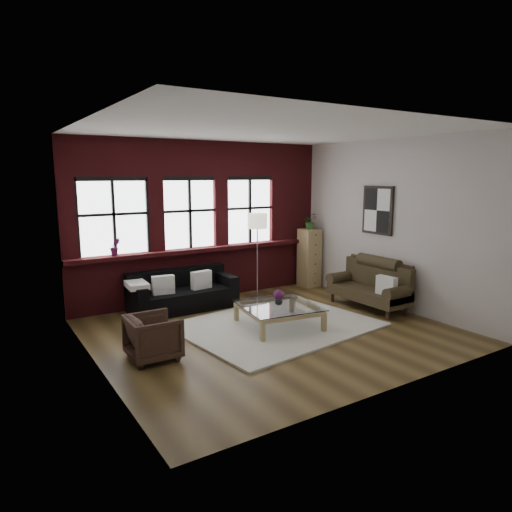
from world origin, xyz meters
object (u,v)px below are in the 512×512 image
dark_sofa (183,291)px  floor_lamp (257,252)px  vase (279,301)px  drawer_chest (309,258)px  armchair (153,337)px  coffee_table (279,316)px  vintage_settee (368,286)px

dark_sofa → floor_lamp: (1.66, -0.01, 0.59)m
vase → drawer_chest: (2.27, 2.00, 0.20)m
armchair → coffee_table: 2.24m
vase → floor_lamp: size_ratio=0.07×
armchair → vase: size_ratio=5.06×
vintage_settee → floor_lamp: 2.33m
floor_lamp → vase: bearing=-112.2°
armchair → dark_sofa: bearing=-32.2°
vintage_settee → floor_lamp: size_ratio=0.88×
dark_sofa → armchair: size_ratio=2.91×
armchair → vase: (2.23, 0.15, 0.15)m
dark_sofa → drawer_chest: 3.20m
drawer_chest → floor_lamp: 1.56m
armchair → drawer_chest: 5.00m
armchair → floor_lamp: 3.63m
vintage_settee → armchair: bearing=-178.0°
coffee_table → drawer_chest: 3.06m
armchair → floor_lamp: floor_lamp is taller
coffee_table → vase: vase is taller
coffee_table → floor_lamp: floor_lamp is taller
armchair → drawer_chest: bearing=-63.2°
vase → floor_lamp: floor_lamp is taller
drawer_chest → coffee_table: bearing=-138.5°
drawer_chest → vase: bearing=-138.5°
vintage_settee → drawer_chest: (0.17, 2.00, 0.21)m
vintage_settee → floor_lamp: (-1.35, 1.83, 0.50)m
dark_sofa → vintage_settee: (3.01, -1.84, 0.08)m
vintage_settee → drawer_chest: size_ratio=1.27×
drawer_chest → floor_lamp: (-1.52, -0.17, 0.29)m
vintage_settee → vase: size_ratio=12.30×
dark_sofa → drawer_chest: bearing=3.0°
coffee_table → floor_lamp: 2.11m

